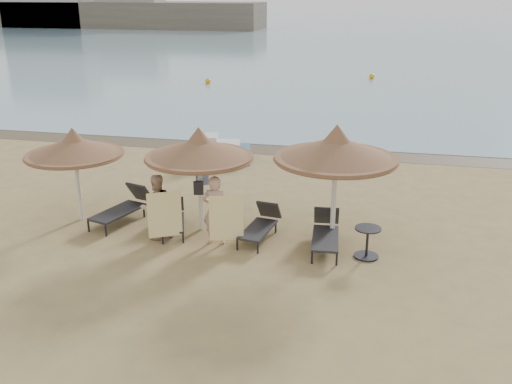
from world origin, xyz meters
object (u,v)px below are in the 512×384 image
palapa_left (74,147)px  pedal_boat (221,151)px  person_left (156,202)px  palapa_right (336,149)px  person_right (215,205)px  palapa_center (199,149)px  lounger_far_right (326,232)px  lounger_near_left (173,217)px  lounger_near_right (261,224)px  side_table (367,243)px  lounger_far_left (125,206)px

palapa_left → pedal_boat: (2.26, 6.34, -1.72)m
palapa_left → person_left: bearing=-16.0°
palapa_right → person_right: size_ratio=1.47×
palapa_center → lounger_far_right: size_ratio=1.44×
lounger_near_left → lounger_far_right: bearing=-21.9°
lounger_near_right → side_table: bearing=-4.4°
lounger_near_right → pedal_boat: pedal_boat is taller
lounger_near_right → person_left: bearing=-157.5°
palapa_center → lounger_far_left: bearing=175.9°
palapa_center → lounger_far_right: bearing=-5.9°
palapa_right → person_right: 3.27m
palapa_center → lounger_near_right: (1.65, -0.14, -1.87)m
palapa_right → side_table: 2.38m
palapa_right → person_right: (-2.85, -0.80, -1.38)m
palapa_left → person_left: (2.56, -0.74, -1.09)m
palapa_center → lounger_far_right: 3.83m
lounger_near_left → side_table: size_ratio=2.36×
person_left → lounger_near_right: bearing=150.5°
pedal_boat → palapa_left: bearing=-121.1°
pedal_boat → palapa_right: bearing=-64.6°
lounger_near_right → person_right: bearing=-140.1°
person_left → pedal_boat: size_ratio=0.86×
lounger_near_right → palapa_right: bearing=13.7°
palapa_left → palapa_right: 6.97m
palapa_right → lounger_near_left: (-4.21, -0.19, -2.07)m
palapa_center → pedal_boat: size_ratio=1.22×
side_table → lounger_far_left: bearing=172.1°
lounger_far_right → pedal_boat: 8.06m
lounger_near_left → side_table: lounger_near_left is taller
lounger_near_right → palapa_center: bearing=-176.2°
lounger_far_left → lounger_near_left: lounger_far_left is taller
lounger_near_left → person_left: size_ratio=0.90×
lounger_near_right → lounger_far_left: bearing=-175.9°
lounger_far_left → person_left: bearing=-18.4°
side_table → person_left: size_ratio=0.38×
palapa_center → palapa_right: (3.47, 0.03, 0.18)m
palapa_right → lounger_near_right: (-1.82, -0.17, -2.05)m
side_table → person_left: 5.34m
palapa_right → lounger_far_right: bearing=-109.5°
palapa_left → lounger_far_left: palapa_left is taller
lounger_near_right → lounger_near_left: bearing=-171.0°
lounger_near_right → person_right: size_ratio=0.90×
person_left → palapa_right: bearing=146.9°
lounger_near_left → lounger_far_left: bearing=148.9°
palapa_center → person_right: palapa_center is taller
lounger_near_right → person_right: (-1.04, -0.63, 0.68)m
palapa_center → person_left: bearing=-140.0°
palapa_center → person_right: size_ratio=1.36×
lounger_far_left → person_left: person_left is taller
palapa_center → side_table: 4.81m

